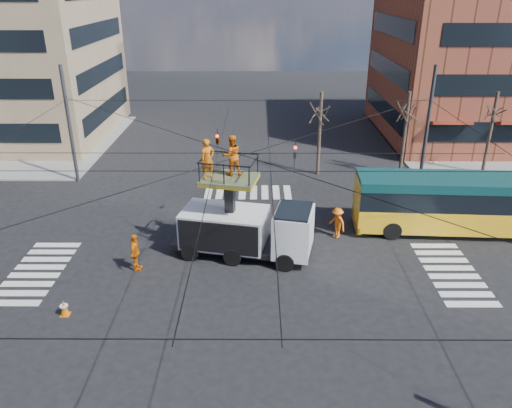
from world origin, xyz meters
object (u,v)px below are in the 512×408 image
(city_bus, at_px, (471,203))
(traffic_cone, at_px, (64,308))
(flagger, at_px, (337,223))
(utility_truck, at_px, (246,218))
(worker_ground, at_px, (135,252))

(city_bus, distance_m, traffic_cone, 21.28)
(traffic_cone, xyz_separation_m, flagger, (12.38, 7.11, 0.51))
(city_bus, bearing_deg, utility_truck, -164.59)
(traffic_cone, distance_m, worker_ground, 4.30)
(worker_ground, height_order, flagger, worker_ground)
(utility_truck, relative_size, traffic_cone, 10.45)
(traffic_cone, height_order, worker_ground, worker_ground)
(traffic_cone, height_order, flagger, flagger)
(utility_truck, distance_m, flagger, 5.41)
(traffic_cone, xyz_separation_m, worker_ground, (2.21, 3.64, 0.59))
(utility_truck, distance_m, traffic_cone, 9.24)
(city_bus, distance_m, worker_ground, 18.05)
(utility_truck, relative_size, flagger, 4.27)
(city_bus, height_order, flagger, city_bus)
(utility_truck, xyz_separation_m, city_bus, (12.28, 2.64, -0.31))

